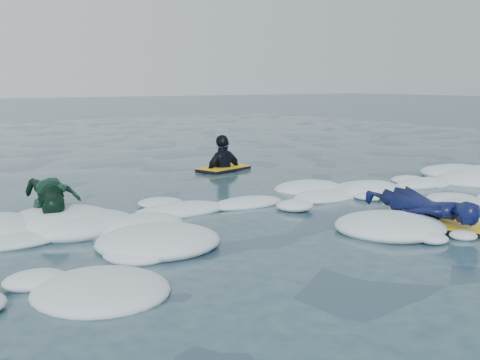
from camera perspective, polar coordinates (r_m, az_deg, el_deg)
name	(u,v)px	position (r m, az deg, el deg)	size (l,w,h in m)	color
ground	(296,235)	(6.67, 5.34, -5.25)	(120.00, 120.00, 0.00)	#19273C
foam_band	(243,218)	(7.48, 0.32, -3.62)	(12.00, 3.10, 0.30)	silver
prone_woman_unit	(425,208)	(7.38, 17.14, -2.58)	(0.97, 1.62, 0.40)	black
prone_child_unit	(54,199)	(7.62, -17.21, -1.78)	(0.93, 1.42, 0.51)	black
waiting_rider_unit	(223,175)	(11.43, -1.58, 0.52)	(1.14, 0.83, 1.54)	black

